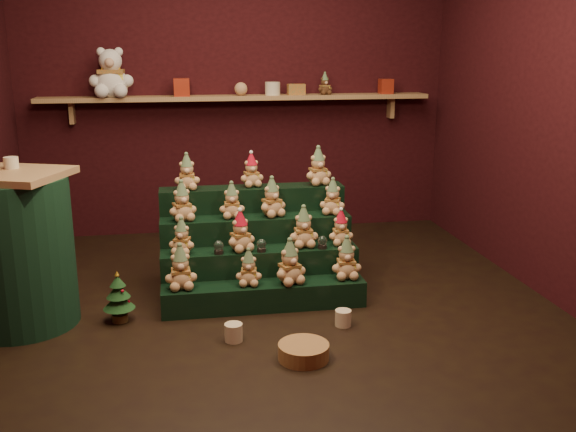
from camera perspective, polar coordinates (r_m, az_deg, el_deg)
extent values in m
plane|color=black|center=(4.52, -1.88, -8.00)|extent=(4.00, 4.00, 0.00)
cube|color=black|center=(6.22, -4.62, 11.49)|extent=(4.00, 0.10, 2.80)
cube|color=black|center=(2.18, 5.22, 5.53)|extent=(4.00, 0.10, 2.80)
cube|color=black|center=(4.90, 22.83, 9.54)|extent=(0.10, 4.00, 2.80)
cube|color=#A87A54|center=(6.05, -4.44, 10.45)|extent=(3.60, 0.26, 0.04)
cube|color=#A87A54|center=(6.17, -18.65, 8.70)|extent=(0.04, 0.12, 0.20)
cube|color=#A87A54|center=(6.44, 9.12, 9.50)|extent=(0.04, 0.12, 0.20)
cube|color=black|center=(4.46, -2.12, -7.11)|extent=(1.40, 0.22, 0.18)
cube|color=black|center=(4.63, -2.49, -5.07)|extent=(1.40, 0.22, 0.36)
cube|color=black|center=(4.81, -2.84, -3.19)|extent=(1.40, 0.22, 0.54)
cube|color=black|center=(4.99, -3.15, -1.44)|extent=(1.40, 0.22, 0.72)
cylinder|color=black|center=(4.48, -6.17, -3.20)|extent=(0.07, 0.07, 0.03)
sphere|color=silver|center=(4.47, -6.19, -2.64)|extent=(0.07, 0.07, 0.07)
cylinder|color=black|center=(4.51, -2.37, -3.02)|extent=(0.06, 0.06, 0.03)
sphere|color=silver|center=(4.50, -2.38, -2.48)|extent=(0.07, 0.07, 0.07)
cylinder|color=black|center=(4.58, 3.07, -2.74)|extent=(0.07, 0.07, 0.03)
sphere|color=silver|center=(4.57, 3.07, -2.19)|extent=(0.07, 0.07, 0.07)
cube|color=#A87A54|center=(4.32, -23.62, 3.38)|extent=(0.81, 0.75, 0.04)
cylinder|color=black|center=(4.43, -22.95, -3.03)|extent=(0.70, 0.70, 0.97)
cylinder|color=beige|center=(4.40, -23.40, 4.37)|extent=(0.09, 0.09, 0.07)
cylinder|color=#4E371B|center=(4.41, -14.71, -8.73)|extent=(0.10, 0.10, 0.05)
cone|color=#133516|center=(4.37, -14.81, -7.30)|extent=(0.21, 0.21, 0.10)
cone|color=#133516|center=(4.34, -14.87, -6.42)|extent=(0.15, 0.15, 0.09)
cone|color=#133516|center=(4.32, -14.93, -5.59)|extent=(0.10, 0.10, 0.07)
cone|color=gold|center=(4.30, -14.97, -4.94)|extent=(0.03, 0.03, 0.03)
cylinder|color=beige|center=(4.01, -4.86, -10.27)|extent=(0.11, 0.11, 0.11)
cylinder|color=beige|center=(4.22, 4.92, -9.02)|extent=(0.11, 0.11, 0.11)
cylinder|color=#AA7E44|center=(3.79, 1.40, -11.95)|extent=(0.34, 0.34, 0.09)
cube|color=#A42E19|center=(5.99, -9.44, 11.22)|extent=(0.14, 0.14, 0.16)
cylinder|color=beige|center=(6.06, -1.38, 11.26)|extent=(0.14, 0.14, 0.12)
cube|color=#A42E19|center=(6.31, 8.69, 11.33)|extent=(0.12, 0.12, 0.14)
sphere|color=tan|center=(6.02, -4.21, 11.20)|extent=(0.12, 0.12, 0.12)
cube|color=#C9551C|center=(6.10, 0.74, 11.19)|extent=(0.16, 0.10, 0.10)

